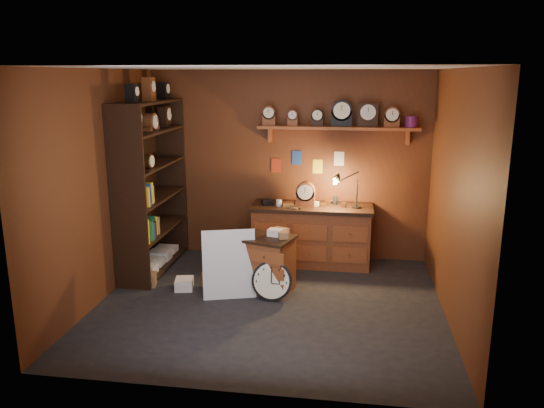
{
  "coord_description": "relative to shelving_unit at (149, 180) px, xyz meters",
  "views": [
    {
      "loc": [
        0.88,
        -5.71,
        2.63
      ],
      "look_at": [
        -0.02,
        0.35,
        1.13
      ],
      "focal_mm": 35.0,
      "sensor_mm": 36.0,
      "label": 1
    }
  ],
  "objects": [
    {
      "name": "mini_fridge",
      "position": [
        1.3,
        0.25,
        -1.02
      ],
      "size": [
        0.49,
        0.51,
        0.47
      ],
      "rotation": [
        0.0,
        0.0,
        0.1
      ],
      "color": "silver",
      "rests_on": "ground"
    },
    {
      "name": "floor_box_c",
      "position": [
        1.02,
        -0.59,
        -1.16
      ],
      "size": [
        0.33,
        0.32,
        0.19
      ],
      "primitive_type": "cube",
      "rotation": [
        0.0,
        0.0,
        0.58
      ],
      "color": "olive",
      "rests_on": "ground"
    },
    {
      "name": "room_shell",
      "position": [
        1.84,
        -0.87,
        0.47
      ],
      "size": [
        4.02,
        3.62,
        2.71
      ],
      "color": "#5A2D15",
      "rests_on": "ground"
    },
    {
      "name": "shelving_unit",
      "position": [
        0.0,
        0.0,
        0.0
      ],
      "size": [
        0.47,
        1.6,
        2.58
      ],
      "color": "black",
      "rests_on": "ground"
    },
    {
      "name": "low_cabinet",
      "position": [
        1.71,
        -0.57,
        -0.87
      ],
      "size": [
        0.74,
        0.68,
        0.78
      ],
      "rotation": [
        0.0,
        0.0,
        -0.31
      ],
      "color": "brown",
      "rests_on": "ground"
    },
    {
      "name": "white_panel",
      "position": [
        1.28,
        -0.82,
        -1.25
      ],
      "size": [
        0.66,
        0.35,
        0.84
      ],
      "primitive_type": "cube",
      "rotation": [
        -0.17,
        0.0,
        0.29
      ],
      "color": "silver",
      "rests_on": "ground"
    },
    {
      "name": "floor_box_b",
      "position": [
        0.66,
        -0.68,
        -1.19
      ],
      "size": [
        0.27,
        0.3,
        0.13
      ],
      "primitive_type": "cube",
      "rotation": [
        0.0,
        0.0,
        0.21
      ],
      "color": "white",
      "rests_on": "ground"
    },
    {
      "name": "workbench",
      "position": [
        2.17,
        0.49,
        -0.78
      ],
      "size": [
        1.69,
        0.66,
        1.36
      ],
      "color": "brown",
      "rests_on": "ground"
    },
    {
      "name": "floor_box_a",
      "position": [
        0.14,
        -0.64,
        -1.18
      ],
      "size": [
        0.3,
        0.27,
        0.16
      ],
      "primitive_type": "cube",
      "rotation": [
        0.0,
        0.0,
        0.23
      ],
      "color": "olive",
      "rests_on": "ground"
    },
    {
      "name": "floor",
      "position": [
        1.79,
        -0.98,
        -1.25
      ],
      "size": [
        4.0,
        4.0,
        0.0
      ],
      "primitive_type": "plane",
      "color": "black",
      "rests_on": "ground"
    },
    {
      "name": "big_round_clock",
      "position": [
        1.8,
        -0.83,
        -1.02
      ],
      "size": [
        0.48,
        0.16,
        0.49
      ],
      "color": "black",
      "rests_on": "ground"
    }
  ]
}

